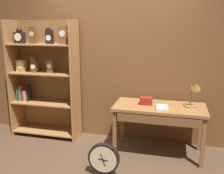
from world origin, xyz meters
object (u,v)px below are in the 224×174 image
workbench (159,112)px  open_repair_manual (162,107)px  desk_lamp (194,91)px  toolbox_small (146,101)px  round_clock_large (104,160)px  bookshelf (44,78)px

workbench → open_repair_manual: size_ratio=5.89×
desk_lamp → toolbox_small: bearing=-179.3°
open_repair_manual → round_clock_large: 1.07m
bookshelf → toolbox_small: bookshelf is taller
desk_lamp → bookshelf: bearing=175.1°
desk_lamp → toolbox_small: (-0.66, -0.01, -0.18)m
open_repair_manual → round_clock_large: open_repair_manual is taller
open_repair_manual → desk_lamp: bearing=12.0°
desk_lamp → round_clock_large: desk_lamp is taller
bookshelf → toolbox_small: size_ratio=11.29×
bookshelf → toolbox_small: 1.78m
desk_lamp → open_repair_manual: (-0.42, -0.14, -0.22)m
workbench → open_repair_manual: 0.14m
open_repair_manual → toolbox_small: bearing=144.0°
bookshelf → desk_lamp: size_ratio=5.11×
bookshelf → workbench: 2.01m
workbench → open_repair_manual: open_repair_manual is taller
workbench → desk_lamp: size_ratio=3.38×
toolbox_small → round_clock_large: toolbox_small is taller
workbench → round_clock_large: size_ratio=2.94×
bookshelf → round_clock_large: size_ratio=4.44×
desk_lamp → open_repair_manual: bearing=-161.5°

